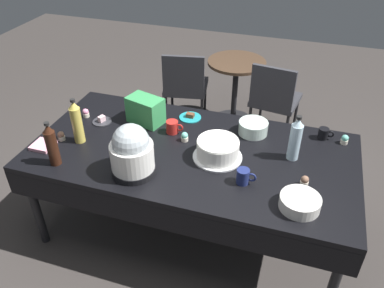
{
  "coord_description": "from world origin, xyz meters",
  "views": [
    {
      "loc": [
        0.65,
        -2.04,
        2.3
      ],
      "look_at": [
        0.0,
        0.0,
        0.8
      ],
      "focal_mm": 36.36,
      "sensor_mm": 36.0,
      "label": 1
    }
  ],
  "objects_px": {
    "glass_salad_bowl": "(253,128)",
    "dessert_plate_teal": "(190,117)",
    "dessert_plate_charcoal": "(102,121)",
    "cupcake_rose": "(345,140)",
    "dessert_plate_coral": "(133,141)",
    "cupcake_lemon": "(305,181)",
    "coffee_mug_red": "(173,127)",
    "coffee_mug_navy": "(243,176)",
    "maroon_chair_left": "(185,84)",
    "soda_bottle_water": "(295,139)",
    "slow_cooker": "(132,152)",
    "frosted_layer_cake": "(218,150)",
    "potluck_table": "(192,157)",
    "soda_carton": "(145,110)",
    "coffee_mug_black": "(324,134)",
    "soda_bottle_ginger_ale": "(77,122)",
    "maroon_chair_right": "(274,97)",
    "cupcake_cocoa": "(61,136)",
    "ceramic_snack_bowl": "(300,203)",
    "soda_bottle_cola": "(52,145)",
    "round_cafe_table": "(235,81)",
    "cupcake_berry": "(86,113)",
    "cupcake_vanilla": "(185,137)"
  },
  "relations": [
    {
      "from": "glass_salad_bowl",
      "to": "cupcake_lemon",
      "type": "relative_size",
      "value": 3.12
    },
    {
      "from": "potluck_table",
      "to": "coffee_mug_navy",
      "type": "relative_size",
      "value": 18.1
    },
    {
      "from": "cupcake_rose",
      "to": "soda_carton",
      "type": "xyz_separation_m",
      "value": [
        -1.43,
        -0.16,
        0.07
      ]
    },
    {
      "from": "soda_bottle_water",
      "to": "soda_carton",
      "type": "xyz_separation_m",
      "value": [
        -1.1,
        0.12,
        -0.05
      ]
    },
    {
      "from": "soda_bottle_ginger_ale",
      "to": "soda_bottle_water",
      "type": "bearing_deg",
      "value": 10.09
    },
    {
      "from": "coffee_mug_black",
      "to": "cupcake_vanilla",
      "type": "bearing_deg",
      "value": -160.6
    },
    {
      "from": "glass_salad_bowl",
      "to": "coffee_mug_navy",
      "type": "xyz_separation_m",
      "value": [
        0.04,
        -0.56,
        0.0
      ]
    },
    {
      "from": "soda_bottle_water",
      "to": "coffee_mug_navy",
      "type": "distance_m",
      "value": 0.44
    },
    {
      "from": "slow_cooker",
      "to": "frosted_layer_cake",
      "type": "bearing_deg",
      "value": 33.61
    },
    {
      "from": "soda_carton",
      "to": "maroon_chair_right",
      "type": "distance_m",
      "value": 1.5
    },
    {
      "from": "maroon_chair_left",
      "to": "soda_carton",
      "type": "bearing_deg",
      "value": -85.51
    },
    {
      "from": "dessert_plate_charcoal",
      "to": "cupcake_rose",
      "type": "height_order",
      "value": "cupcake_rose"
    },
    {
      "from": "coffee_mug_black",
      "to": "soda_carton",
      "type": "height_order",
      "value": "soda_carton"
    },
    {
      "from": "soda_bottle_cola",
      "to": "glass_salad_bowl",
      "type": "bearing_deg",
      "value": 32.91
    },
    {
      "from": "soda_bottle_water",
      "to": "round_cafe_table",
      "type": "bearing_deg",
      "value": 114.68
    },
    {
      "from": "cupcake_lemon",
      "to": "coffee_mug_red",
      "type": "bearing_deg",
      "value": 162.38
    },
    {
      "from": "dessert_plate_coral",
      "to": "cupcake_lemon",
      "type": "distance_m",
      "value": 1.18
    },
    {
      "from": "dessert_plate_coral",
      "to": "soda_carton",
      "type": "relative_size",
      "value": 0.69
    },
    {
      "from": "maroon_chair_left",
      "to": "glass_salad_bowl",
      "type": "bearing_deg",
      "value": -50.98
    },
    {
      "from": "cupcake_lemon",
      "to": "coffee_mug_black",
      "type": "distance_m",
      "value": 0.56
    },
    {
      "from": "soda_bottle_water",
      "to": "cupcake_rose",
      "type": "bearing_deg",
      "value": 40.69
    },
    {
      "from": "dessert_plate_coral",
      "to": "maroon_chair_left",
      "type": "height_order",
      "value": "maroon_chair_left"
    },
    {
      "from": "cupcake_cocoa",
      "to": "coffee_mug_black",
      "type": "distance_m",
      "value": 1.85
    },
    {
      "from": "dessert_plate_teal",
      "to": "cupcake_rose",
      "type": "height_order",
      "value": "cupcake_rose"
    },
    {
      "from": "cupcake_lemon",
      "to": "maroon_chair_left",
      "type": "relative_size",
      "value": 0.08
    },
    {
      "from": "soda_bottle_cola",
      "to": "maroon_chair_left",
      "type": "xyz_separation_m",
      "value": [
        0.26,
        1.84,
        -0.4
      ]
    },
    {
      "from": "potluck_table",
      "to": "dessert_plate_teal",
      "type": "xyz_separation_m",
      "value": [
        -0.14,
        0.4,
        0.07
      ]
    },
    {
      "from": "dessert_plate_charcoal",
      "to": "round_cafe_table",
      "type": "xyz_separation_m",
      "value": [
        0.71,
        1.52,
        -0.26
      ]
    },
    {
      "from": "cupcake_cocoa",
      "to": "frosted_layer_cake",
      "type": "bearing_deg",
      "value": 6.94
    },
    {
      "from": "ceramic_snack_bowl",
      "to": "dessert_plate_charcoal",
      "type": "bearing_deg",
      "value": 162.35
    },
    {
      "from": "soda_carton",
      "to": "coffee_mug_black",
      "type": "bearing_deg",
      "value": 24.01
    },
    {
      "from": "cupcake_berry",
      "to": "cupcake_lemon",
      "type": "bearing_deg",
      "value": -10.43
    },
    {
      "from": "ceramic_snack_bowl",
      "to": "dessert_plate_coral",
      "type": "bearing_deg",
      "value": 165.31
    },
    {
      "from": "glass_salad_bowl",
      "to": "dessert_plate_teal",
      "type": "distance_m",
      "value": 0.5
    },
    {
      "from": "cupcake_cocoa",
      "to": "maroon_chair_right",
      "type": "distance_m",
      "value": 2.08
    },
    {
      "from": "coffee_mug_navy",
      "to": "dessert_plate_charcoal",
      "type": "bearing_deg",
      "value": 162.57
    },
    {
      "from": "coffee_mug_navy",
      "to": "maroon_chair_left",
      "type": "relative_size",
      "value": 0.14
    },
    {
      "from": "cupcake_vanilla",
      "to": "soda_bottle_cola",
      "type": "distance_m",
      "value": 0.88
    },
    {
      "from": "dessert_plate_coral",
      "to": "soda_carton",
      "type": "bearing_deg",
      "value": 94.11
    },
    {
      "from": "soda_bottle_ginger_ale",
      "to": "cupcake_rose",
      "type": "bearing_deg",
      "value": 16.93
    },
    {
      "from": "cupcake_berry",
      "to": "soda_bottle_cola",
      "type": "height_order",
      "value": "soda_bottle_cola"
    },
    {
      "from": "dessert_plate_teal",
      "to": "soda_bottle_water",
      "type": "relative_size",
      "value": 0.53
    },
    {
      "from": "soda_bottle_cola",
      "to": "round_cafe_table",
      "type": "height_order",
      "value": "soda_bottle_cola"
    },
    {
      "from": "dessert_plate_coral",
      "to": "dessert_plate_charcoal",
      "type": "xyz_separation_m",
      "value": [
        -0.34,
        0.17,
        0.0
      ]
    },
    {
      "from": "potluck_table",
      "to": "dessert_plate_charcoal",
      "type": "bearing_deg",
      "value": 169.83
    },
    {
      "from": "cupcake_cocoa",
      "to": "round_cafe_table",
      "type": "relative_size",
      "value": 0.09
    },
    {
      "from": "dessert_plate_coral",
      "to": "soda_bottle_water",
      "type": "relative_size",
      "value": 0.56
    },
    {
      "from": "soda_bottle_ginger_ale",
      "to": "round_cafe_table",
      "type": "height_order",
      "value": "soda_bottle_ginger_ale"
    },
    {
      "from": "glass_salad_bowl",
      "to": "dessert_plate_teal",
      "type": "bearing_deg",
      "value": 172.81
    },
    {
      "from": "cupcake_lemon",
      "to": "coffee_mug_navy",
      "type": "distance_m",
      "value": 0.37
    }
  ]
}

